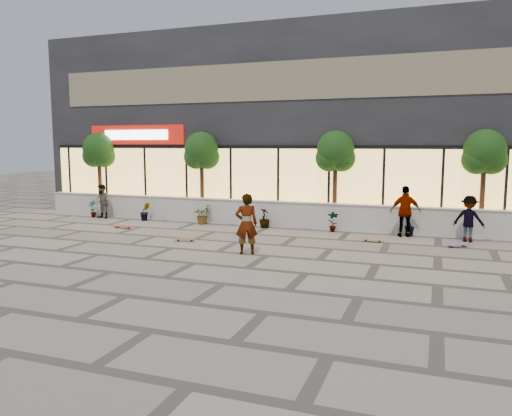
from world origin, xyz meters
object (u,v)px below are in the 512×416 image
(tree_midwest, at_px, (202,153))
(skateboard_right_far, at_px, (458,245))
(skater_right_far, at_px, (469,219))
(skateboard_right_near, at_px, (373,240))
(skater_left, at_px, (102,202))
(skateboard_left, at_px, (122,226))
(tree_east, at_px, (485,155))
(skater_center, at_px, (246,224))
(skateboard_center, at_px, (185,239))
(tree_west, at_px, (99,152))
(skater_right_near, at_px, (405,211))
(tree_mideast, at_px, (336,154))

(tree_midwest, height_order, skateboard_right_far, tree_midwest)
(skater_right_far, xyz_separation_m, skateboard_right_near, (-3.11, -1.13, -0.73))
(skater_left, distance_m, skateboard_left, 3.15)
(tree_east, height_order, skater_center, tree_east)
(skateboard_right_far, bearing_deg, skater_center, 177.59)
(tree_east, relative_size, skater_right_far, 2.44)
(skateboard_center, height_order, skateboard_left, skateboard_left)
(tree_west, bearing_deg, skater_left, -50.30)
(tree_west, relative_size, skater_right_near, 2.09)
(skater_center, bearing_deg, tree_mideast, -131.43)
(skater_right_near, relative_size, skater_right_far, 1.17)
(skater_right_far, distance_m, skateboard_left, 13.08)
(tree_east, xyz_separation_m, skateboard_right_far, (-0.87, -2.70, -2.91))
(skateboard_right_far, bearing_deg, skater_right_near, 112.54)
(skater_right_near, bearing_deg, skateboard_left, -4.92)
(tree_east, relative_size, skateboard_right_near, 5.18)
(tree_west, bearing_deg, skater_right_far, -5.56)
(skater_right_near, bearing_deg, skateboard_right_far, 128.41)
(skater_left, relative_size, skater_right_near, 0.83)
(tree_west, xyz_separation_m, tree_mideast, (11.50, 0.00, 0.00))
(tree_west, bearing_deg, skateboard_right_far, -9.51)
(skateboard_left, bearing_deg, skater_left, 146.04)
(skateboard_right_near, bearing_deg, tree_midwest, 164.44)
(skater_left, xyz_separation_m, skateboard_right_near, (12.23, -1.34, -0.71))
(tree_midwest, height_order, tree_east, same)
(tree_west, distance_m, skater_left, 2.86)
(skater_center, distance_m, skateboard_center, 3.10)
(tree_east, bearing_deg, skateboard_left, -166.06)
(skateboard_right_near, relative_size, skateboard_right_far, 0.99)
(tree_west, xyz_separation_m, tree_east, (17.00, 0.00, 0.00))
(tree_east, xyz_separation_m, skater_center, (-7.03, -6.05, -2.04))
(tree_mideast, xyz_separation_m, tree_east, (5.50, 0.00, 0.00))
(skateboard_right_far, bearing_deg, skateboard_center, 162.95)
(skateboard_center, distance_m, skateboard_left, 3.99)
(skateboard_center, xyz_separation_m, skateboard_right_far, (8.91, 2.20, 0.00))
(skater_center, bearing_deg, tree_midwest, -80.80)
(tree_east, bearing_deg, skateboard_center, -153.35)
(tree_west, relative_size, tree_mideast, 1.00)
(skater_left, bearing_deg, tree_mideast, 21.91)
(tree_mideast, xyz_separation_m, skateboard_center, (-4.27, -4.90, -2.91))
(tree_west, relative_size, skateboard_right_far, 5.14)
(tree_east, distance_m, skater_center, 9.49)
(tree_mideast, distance_m, skateboard_left, 9.09)
(skateboard_center, distance_m, skateboard_right_near, 6.53)
(tree_west, height_order, skateboard_left, tree_west)
(skater_center, bearing_deg, skater_right_near, -160.69)
(skater_center, bearing_deg, skater_right_far, -173.02)
(skater_left, distance_m, skateboard_center, 7.04)
(skateboard_center, xyz_separation_m, skateboard_left, (-3.67, 1.57, 0.01))
(skater_center, height_order, skateboard_right_near, skater_center)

